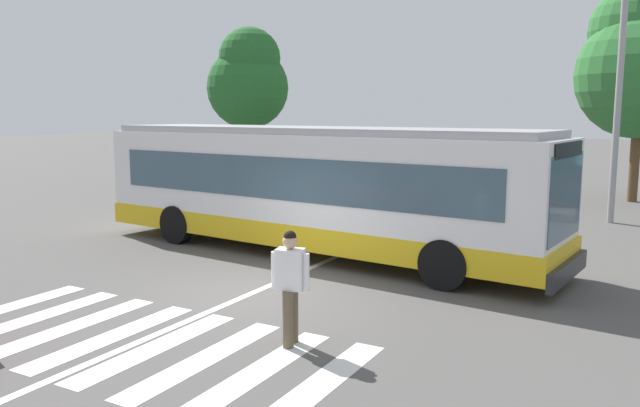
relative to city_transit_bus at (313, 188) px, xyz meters
name	(u,v)px	position (x,y,z in m)	size (l,w,h in m)	color
ground_plane	(254,293)	(0.76, -3.58, -1.59)	(160.00, 160.00, 0.00)	#514F4C
city_transit_bus	(313,188)	(0.00, 0.00, 0.00)	(12.22, 3.82, 3.06)	black
pedestrian_crossing_street	(290,281)	(2.79, -5.51, -0.62)	(0.57, 0.39, 1.72)	brown
parked_car_champagne	(344,178)	(-4.01, 9.54, -0.82)	(1.91, 4.52, 1.35)	black
parked_car_silver	(408,181)	(-1.30, 9.75, -0.82)	(1.93, 4.53, 1.35)	black
parked_car_red	(477,185)	(1.41, 9.73, -0.82)	(1.95, 4.54, 1.35)	black
twin_arm_street_lamp	(624,23)	(6.04, 8.17, 4.47)	(4.70, 0.32, 9.95)	#939399
background_tree_left	(248,79)	(-11.93, 14.05, 3.54)	(4.26, 4.26, 7.78)	brown
background_tree_right	(640,62)	(6.31, 13.78, 3.69)	(4.76, 4.76, 8.24)	brown
crosswalk_painted_stripes	(134,341)	(0.67, -6.54, -1.58)	(6.78, 3.17, 0.01)	silver
lane_center_line	(306,270)	(0.74, -1.58, -1.59)	(0.16, 24.00, 0.01)	silver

